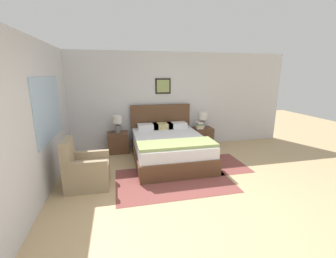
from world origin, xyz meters
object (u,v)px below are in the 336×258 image
Objects in this scene: armchair at (85,171)px; nightstand_near_window at (118,142)px; bed at (169,147)px; table_lamp_by_door at (203,118)px; table_lamp_near_window at (117,122)px; nightstand_by_door at (202,137)px.

nightstand_near_window is at bearing 161.73° from armchair.
bed is at bearing 117.97° from armchair.
nightstand_near_window is 1.19× the size of table_lamp_by_door.
armchair is 2.03× the size of table_lamp_by_door.
bed is 4.79× the size of table_lamp_near_window.
nightstand_near_window and nightstand_by_door have the same top height.
nightstand_by_door is at bearing 0.63° from table_lamp_near_window.
table_lamp_near_window is (0.61, 1.74, 0.51)m from armchair.
armchair is at bearing -109.44° from table_lamp_near_window.
table_lamp_by_door is (1.16, 0.82, 0.49)m from bed.
bed is 4.01× the size of nightstand_by_door.
armchair is at bearing -149.45° from table_lamp_by_door.
bed is 1.51m from table_lamp_near_window.
bed is at bearing -34.96° from table_lamp_near_window.
table_lamp_near_window is 1.00× the size of table_lamp_by_door.
bed reaches higher than nightstand_near_window.
table_lamp_near_window is at bearing 180.00° from table_lamp_by_door.
armchair is at bearing -109.04° from nightstand_near_window.
nightstand_near_window is at bearing 180.00° from nightstand_by_door.
table_lamp_by_door is at bearing -0.63° from nightstand_near_window.
table_lamp_by_door is at bearing -126.94° from nightstand_by_door.
nightstand_by_door is 1.19× the size of table_lamp_by_door.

